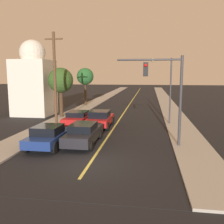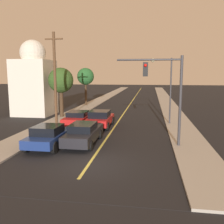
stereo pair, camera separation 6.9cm
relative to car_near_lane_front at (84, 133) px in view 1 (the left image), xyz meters
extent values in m
plane|color=black|center=(1.31, -3.76, -0.76)|extent=(200.00, 200.00, 0.00)
cube|color=black|center=(1.31, 32.24, -0.75)|extent=(9.33, 80.00, 0.01)
cube|color=#D1C14C|center=(1.31, 32.24, -0.74)|extent=(0.16, 76.00, 0.00)
cube|color=#9E998E|center=(-4.61, 32.24, -0.70)|extent=(2.50, 80.00, 0.12)
cube|color=#9E998E|center=(7.22, 32.24, -0.70)|extent=(2.50, 80.00, 0.12)
cube|color=black|center=(0.00, 0.04, -0.10)|extent=(1.77, 4.84, 0.66)
cube|color=black|center=(0.00, -0.15, 0.46)|extent=(1.56, 2.18, 0.47)
cylinder|color=black|center=(-0.84, 1.54, -0.43)|extent=(0.22, 0.65, 0.65)
cylinder|color=black|center=(0.84, 1.54, -0.43)|extent=(0.22, 0.65, 0.65)
cylinder|color=black|center=(-0.84, -1.46, -0.43)|extent=(0.22, 0.65, 0.65)
cylinder|color=black|center=(0.84, -1.46, -0.43)|extent=(0.22, 0.65, 0.65)
cube|color=red|center=(0.00, 5.64, -0.11)|extent=(1.94, 4.39, 0.57)
cube|color=black|center=(0.00, 5.46, 0.46)|extent=(1.71, 1.98, 0.58)
cylinder|color=black|center=(-0.92, 7.00, -0.40)|extent=(0.22, 0.72, 0.72)
cylinder|color=black|center=(0.92, 7.00, -0.40)|extent=(0.22, 0.72, 0.72)
cylinder|color=black|center=(-0.92, 4.27, -0.40)|extent=(0.22, 0.72, 0.72)
cylinder|color=black|center=(0.92, 4.27, -0.40)|extent=(0.22, 0.72, 0.72)
cube|color=navy|center=(-2.05, -1.09, -0.10)|extent=(1.87, 4.18, 0.56)
cube|color=black|center=(-2.05, -1.26, 0.45)|extent=(1.64, 1.88, 0.54)
cylinder|color=black|center=(-2.94, 0.21, -0.38)|extent=(0.22, 0.76, 0.76)
cylinder|color=black|center=(-1.16, 0.21, -0.38)|extent=(0.22, 0.76, 0.76)
cylinder|color=black|center=(-2.94, -2.38, -0.38)|extent=(0.22, 0.76, 0.76)
cylinder|color=black|center=(-1.16, -2.38, -0.38)|extent=(0.22, 0.76, 0.76)
cube|color=red|center=(-2.05, 5.78, -0.09)|extent=(1.88, 4.57, 0.60)
cube|color=black|center=(-2.05, 5.60, 0.42)|extent=(1.65, 2.06, 0.42)
cylinder|color=black|center=(-2.94, 7.20, -0.39)|extent=(0.22, 0.73, 0.73)
cylinder|color=black|center=(-1.16, 7.20, -0.39)|extent=(0.22, 0.73, 0.73)
cylinder|color=black|center=(-2.94, 4.37, -0.39)|extent=(0.22, 0.73, 0.73)
cylinder|color=black|center=(-1.16, 4.37, -0.39)|extent=(0.22, 0.73, 0.73)
cylinder|color=#333338|center=(6.37, 0.23, 2.26)|extent=(0.18, 0.18, 5.80)
cylinder|color=#333338|center=(4.32, 0.23, 4.91)|extent=(4.11, 0.12, 0.12)
cube|color=black|center=(4.11, 0.23, 4.30)|extent=(0.32, 0.28, 0.90)
sphere|color=red|center=(4.11, 0.05, 4.55)|extent=(0.20, 0.20, 0.20)
cylinder|color=#333338|center=(6.32, 7.69, 2.41)|extent=(0.14, 0.14, 6.10)
cylinder|color=#333338|center=(5.47, 7.69, 5.32)|extent=(1.70, 0.09, 0.09)
sphere|color=beige|center=(4.62, 7.69, 5.27)|extent=(0.36, 0.36, 0.36)
cylinder|color=#513823|center=(-3.96, 5.16, 3.49)|extent=(0.24, 0.24, 8.26)
cube|color=#513823|center=(-3.96, 5.16, 7.02)|extent=(1.60, 0.12, 0.12)
cylinder|color=#3D2B1C|center=(-5.15, 9.81, 0.88)|extent=(0.42, 0.42, 3.03)
sphere|color=#2D4C1E|center=(-5.15, 9.81, 3.34)|extent=(2.71, 2.71, 2.71)
cylinder|color=#3D2B1C|center=(-5.10, 20.10, 1.08)|extent=(0.31, 0.31, 3.42)
sphere|color=#235628|center=(-5.10, 20.10, 3.66)|extent=(2.48, 2.48, 2.48)
cube|color=beige|center=(-8.92, 11.26, 2.42)|extent=(4.13, 4.13, 6.35)
sphere|color=beige|center=(-8.92, 11.26, 6.40)|extent=(2.92, 2.92, 2.92)
camera|label=1|loc=(4.39, -16.17, 4.00)|focal=40.00mm
camera|label=2|loc=(4.46, -16.15, 4.00)|focal=40.00mm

